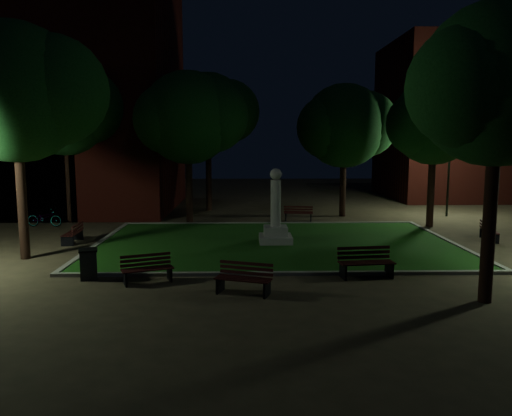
{
  "coord_description": "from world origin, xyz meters",
  "views": [
    {
      "loc": [
        -1.31,
        -19.18,
        4.42
      ],
      "look_at": [
        -0.87,
        1.0,
        1.71
      ],
      "focal_mm": 35.0,
      "sensor_mm": 36.0,
      "label": 1
    }
  ],
  "objects_px": {
    "bench_right_side": "(488,232)",
    "trash_bin": "(89,264)",
    "monument": "(276,222)",
    "bench_far_side": "(298,214)",
    "bicycle": "(44,217)",
    "bench_west_near": "(147,269)",
    "bench_left_side": "(74,234)",
    "bench_near_right": "(366,263)",
    "bench_near_left": "(244,279)"
  },
  "relations": [
    {
      "from": "bench_right_side",
      "to": "trash_bin",
      "type": "distance_m",
      "value": 17.02
    },
    {
      "from": "monument",
      "to": "bench_right_side",
      "type": "bearing_deg",
      "value": 3.42
    },
    {
      "from": "bench_far_side",
      "to": "trash_bin",
      "type": "distance_m",
      "value": 14.11
    },
    {
      "from": "trash_bin",
      "to": "bicycle",
      "type": "xyz_separation_m",
      "value": [
        -5.4,
        10.09,
        -0.01
      ]
    },
    {
      "from": "bench_west_near",
      "to": "trash_bin",
      "type": "relative_size",
      "value": 1.71
    },
    {
      "from": "bench_west_near",
      "to": "bench_left_side",
      "type": "distance_m",
      "value": 7.64
    },
    {
      "from": "bench_near_right",
      "to": "bench_west_near",
      "type": "bearing_deg",
      "value": 176.84
    },
    {
      "from": "monument",
      "to": "bicycle",
      "type": "xyz_separation_m",
      "value": [
        -11.77,
        4.7,
        -0.47
      ]
    },
    {
      "from": "bench_west_near",
      "to": "bench_far_side",
      "type": "distance_m",
      "value": 13.47
    },
    {
      "from": "bicycle",
      "to": "bench_left_side",
      "type": "bearing_deg",
      "value": -141.08
    },
    {
      "from": "bicycle",
      "to": "bench_right_side",
      "type": "bearing_deg",
      "value": -96.64
    },
    {
      "from": "bench_right_side",
      "to": "bench_near_right",
      "type": "bearing_deg",
      "value": 144.8
    },
    {
      "from": "monument",
      "to": "bench_right_side",
      "type": "distance_m",
      "value": 9.61
    },
    {
      "from": "bench_near_left",
      "to": "trash_bin",
      "type": "xyz_separation_m",
      "value": [
        -5.02,
        1.67,
        0.08
      ]
    },
    {
      "from": "bench_left_side",
      "to": "bicycle",
      "type": "height_order",
      "value": "bicycle"
    },
    {
      "from": "bench_near_left",
      "to": "bench_left_side",
      "type": "height_order",
      "value": "bench_near_left"
    },
    {
      "from": "trash_bin",
      "to": "bench_right_side",
      "type": "bearing_deg",
      "value": 20.51
    },
    {
      "from": "bench_near_right",
      "to": "bench_right_side",
      "type": "distance_m",
      "value": 9.14
    },
    {
      "from": "monument",
      "to": "trash_bin",
      "type": "xyz_separation_m",
      "value": [
        -6.37,
        -5.39,
        -0.46
      ]
    },
    {
      "from": "bicycle",
      "to": "bench_near_right",
      "type": "bearing_deg",
      "value": -120.66
    },
    {
      "from": "bench_west_near",
      "to": "trash_bin",
      "type": "xyz_separation_m",
      "value": [
        -1.96,
        0.42,
        0.09
      ]
    },
    {
      "from": "monument",
      "to": "bench_near_right",
      "type": "bearing_deg",
      "value": -63.93
    },
    {
      "from": "bench_near_right",
      "to": "bench_left_side",
      "type": "xyz_separation_m",
      "value": [
        -11.45,
        5.8,
        -0.06
      ]
    },
    {
      "from": "bench_near_right",
      "to": "bench_left_side",
      "type": "distance_m",
      "value": 12.83
    },
    {
      "from": "monument",
      "to": "bench_far_side",
      "type": "distance_m",
      "value": 6.46
    },
    {
      "from": "bicycle",
      "to": "monument",
      "type": "bearing_deg",
      "value": -107.46
    },
    {
      "from": "bench_right_side",
      "to": "bicycle",
      "type": "bearing_deg",
      "value": 93.33
    },
    {
      "from": "bench_far_side",
      "to": "trash_bin",
      "type": "relative_size",
      "value": 1.68
    },
    {
      "from": "monument",
      "to": "bench_west_near",
      "type": "distance_m",
      "value": 7.31
    },
    {
      "from": "bench_right_side",
      "to": "bench_west_near",
      "type": "bearing_deg",
      "value": 128.81
    },
    {
      "from": "bench_left_side",
      "to": "bench_right_side",
      "type": "height_order",
      "value": "same"
    },
    {
      "from": "bench_near_right",
      "to": "bench_far_side",
      "type": "bearing_deg",
      "value": 88.03
    },
    {
      "from": "bicycle",
      "to": "bench_west_near",
      "type": "bearing_deg",
      "value": -140.69
    },
    {
      "from": "bench_right_side",
      "to": "trash_bin",
      "type": "bearing_deg",
      "value": 124.78
    },
    {
      "from": "bench_near_right",
      "to": "bench_west_near",
      "type": "relative_size",
      "value": 1.1
    },
    {
      "from": "bench_far_side",
      "to": "trash_bin",
      "type": "height_order",
      "value": "trash_bin"
    },
    {
      "from": "bench_left_side",
      "to": "trash_bin",
      "type": "bearing_deg",
      "value": 21.22
    },
    {
      "from": "trash_bin",
      "to": "bicycle",
      "type": "distance_m",
      "value": 11.44
    },
    {
      "from": "bench_far_side",
      "to": "bench_right_side",
      "type": "bearing_deg",
      "value": 153.07
    },
    {
      "from": "bench_right_side",
      "to": "bicycle",
      "type": "distance_m",
      "value": 21.74
    },
    {
      "from": "bench_near_left",
      "to": "bench_near_right",
      "type": "relative_size",
      "value": 0.94
    },
    {
      "from": "bench_near_left",
      "to": "bench_near_right",
      "type": "height_order",
      "value": "bench_near_right"
    },
    {
      "from": "bench_left_side",
      "to": "monument",
      "type": "bearing_deg",
      "value": 85.56
    },
    {
      "from": "bench_near_right",
      "to": "bench_right_side",
      "type": "bearing_deg",
      "value": 33.76
    },
    {
      "from": "bench_left_side",
      "to": "bench_far_side",
      "type": "bearing_deg",
      "value": 117.27
    },
    {
      "from": "bench_west_near",
      "to": "bench_near_left",
      "type": "bearing_deg",
      "value": -44.21
    },
    {
      "from": "bench_left_side",
      "to": "bench_far_side",
      "type": "distance_m",
      "value": 11.97
    },
    {
      "from": "monument",
      "to": "trash_bin",
      "type": "bearing_deg",
      "value": -139.74
    },
    {
      "from": "bench_left_side",
      "to": "bicycle",
      "type": "xyz_separation_m",
      "value": [
        -2.95,
        4.27,
        0.09
      ]
    },
    {
      "from": "bench_near_right",
      "to": "bench_right_side",
      "type": "relative_size",
      "value": 1.13
    }
  ]
}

